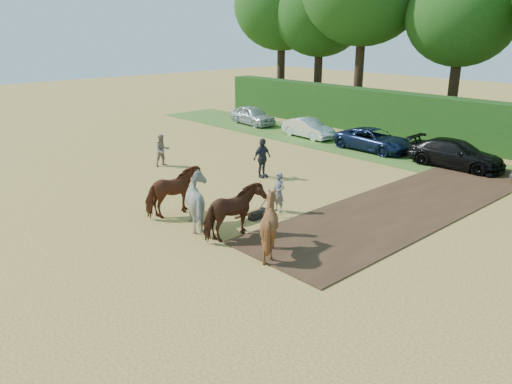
# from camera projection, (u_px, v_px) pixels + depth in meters

# --- Properties ---
(ground) EXTENTS (120.00, 120.00, 0.00)m
(ground) POSITION_uv_depth(u_px,v_px,m) (269.00, 238.00, 17.81)
(ground) COLOR gold
(ground) RESTS_ON ground
(earth_strip) EXTENTS (4.50, 17.00, 0.05)m
(earth_strip) POSITION_uv_depth(u_px,v_px,m) (412.00, 203.00, 21.21)
(earth_strip) COLOR #472D1C
(earth_strip) RESTS_ON ground
(grass_verge) EXTENTS (50.00, 5.00, 0.03)m
(grass_verge) POSITION_uv_depth(u_px,v_px,m) (457.00, 167.00, 26.73)
(grass_verge) COLOR #38601E
(grass_verge) RESTS_ON ground
(hedgerow) EXTENTS (46.00, 1.60, 3.00)m
(hedgerow) POSITION_uv_depth(u_px,v_px,m) (498.00, 129.00, 29.14)
(hedgerow) COLOR #14380F
(hedgerow) RESTS_ON ground
(spectator_near) EXTENTS (0.79, 0.94, 1.73)m
(spectator_near) POSITION_uv_depth(u_px,v_px,m) (162.00, 150.00, 26.78)
(spectator_near) COLOR #BBAA93
(spectator_near) RESTS_ON ground
(spectator_far) EXTENTS (0.56, 1.19, 1.98)m
(spectator_far) POSITION_uv_depth(u_px,v_px,m) (262.00, 158.00, 24.71)
(spectator_far) COLOR #23272F
(spectator_far) RESTS_ON ground
(plough_team) EXTENTS (6.33, 4.70, 1.95)m
(plough_team) POSITION_uv_depth(u_px,v_px,m) (219.00, 207.00, 18.06)
(plough_team) COLOR brown
(plough_team) RESTS_ON ground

